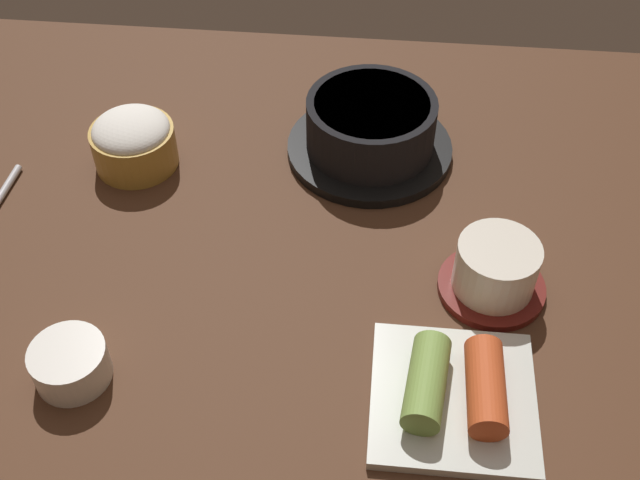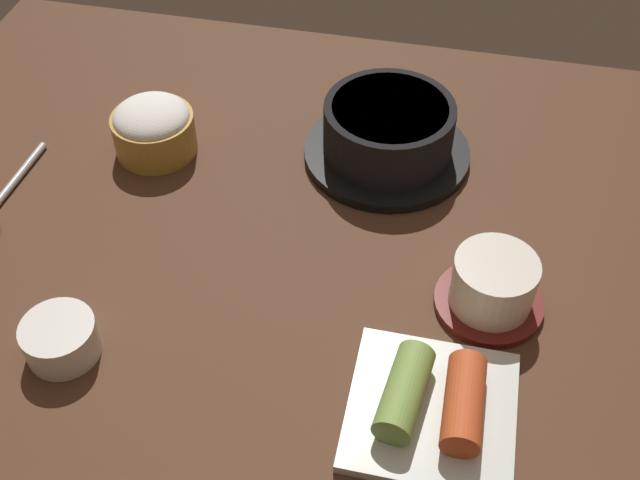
{
  "view_description": "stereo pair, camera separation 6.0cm",
  "coord_description": "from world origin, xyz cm",
  "px_view_note": "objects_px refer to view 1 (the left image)",
  "views": [
    {
      "loc": [
        6.96,
        -52.79,
        59.25
      ],
      "look_at": [
        2.0,
        -2.0,
        5.0
      ],
      "focal_mm": 43.91,
      "sensor_mm": 36.0,
      "label": 1
    },
    {
      "loc": [
        12.86,
        -51.86,
        59.25
      ],
      "look_at": [
        2.0,
        -2.0,
        5.0
      ],
      "focal_mm": 43.91,
      "sensor_mm": 36.0,
      "label": 2
    }
  ],
  "objects_px": {
    "stone_pot": "(371,129)",
    "tea_cup_with_saucer": "(495,270)",
    "side_bowl_near": "(70,363)",
    "rice_bowl": "(133,141)",
    "kimchi_plate": "(454,392)"
  },
  "relations": [
    {
      "from": "tea_cup_with_saucer",
      "to": "rice_bowl",
      "type": "bearing_deg",
      "value": 158.89
    },
    {
      "from": "stone_pot",
      "to": "tea_cup_with_saucer",
      "type": "xyz_separation_m",
      "value": [
        0.13,
        -0.19,
        -0.01
      ]
    },
    {
      "from": "tea_cup_with_saucer",
      "to": "kimchi_plate",
      "type": "relative_size",
      "value": 0.74
    },
    {
      "from": "stone_pot",
      "to": "tea_cup_with_saucer",
      "type": "height_order",
      "value": "stone_pot"
    },
    {
      "from": "kimchi_plate",
      "to": "side_bowl_near",
      "type": "relative_size",
      "value": 2.1
    },
    {
      "from": "rice_bowl",
      "to": "kimchi_plate",
      "type": "bearing_deg",
      "value": -38.64
    },
    {
      "from": "tea_cup_with_saucer",
      "to": "kimchi_plate",
      "type": "height_order",
      "value": "tea_cup_with_saucer"
    },
    {
      "from": "stone_pot",
      "to": "kimchi_plate",
      "type": "distance_m",
      "value": 0.33
    },
    {
      "from": "tea_cup_with_saucer",
      "to": "kimchi_plate",
      "type": "distance_m",
      "value": 0.13
    },
    {
      "from": "tea_cup_with_saucer",
      "to": "kimchi_plate",
      "type": "bearing_deg",
      "value": -106.91
    },
    {
      "from": "tea_cup_with_saucer",
      "to": "side_bowl_near",
      "type": "height_order",
      "value": "tea_cup_with_saucer"
    },
    {
      "from": "stone_pot",
      "to": "tea_cup_with_saucer",
      "type": "relative_size",
      "value": 1.81
    },
    {
      "from": "rice_bowl",
      "to": "kimchi_plate",
      "type": "distance_m",
      "value": 0.44
    },
    {
      "from": "side_bowl_near",
      "to": "stone_pot",
      "type": "bearing_deg",
      "value": 53.54
    },
    {
      "from": "stone_pot",
      "to": "rice_bowl",
      "type": "distance_m",
      "value": 0.26
    }
  ]
}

